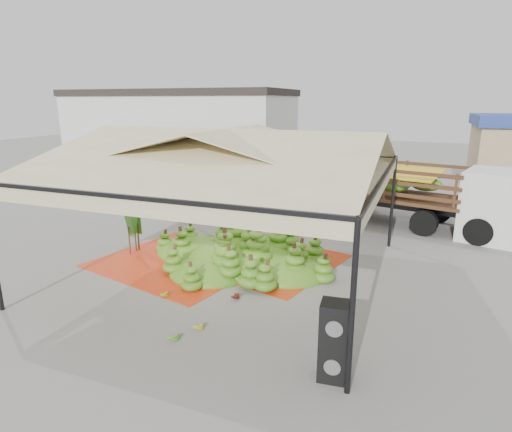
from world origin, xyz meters
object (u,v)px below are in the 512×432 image
at_px(speaker_stack, 335,341).
at_px(banana_heap, 239,243).
at_px(vendor, 297,207).
at_px(truck_left, 282,177).
at_px(truck_right, 427,190).

bearing_deg(speaker_stack, banana_heap, 124.75).
xyz_separation_m(vendor, truck_left, (-1.64, 3.25, 0.52)).
bearing_deg(truck_right, truck_left, -176.32).
distance_m(vendor, truck_right, 4.96).
relative_size(banana_heap, vendor, 3.42).
distance_m(speaker_stack, truck_right, 10.61).
bearing_deg(truck_left, vendor, -80.52).
bearing_deg(vendor, speaker_stack, 86.08).
distance_m(banana_heap, speaker_stack, 5.82).
distance_m(banana_heap, truck_right, 7.94).
xyz_separation_m(truck_left, truck_right, (6.12, -1.21, 0.11)).
height_order(speaker_stack, truck_right, truck_right).
relative_size(banana_heap, truck_right, 0.80).
relative_size(vendor, truck_left, 0.25).
bearing_deg(speaker_stack, vendor, 105.10).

